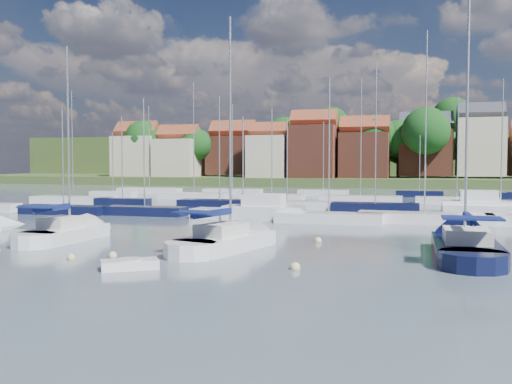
% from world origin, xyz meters
% --- Properties ---
extents(ground, '(260.00, 260.00, 0.00)m').
position_xyz_m(ground, '(0.00, 40.00, 0.00)').
color(ground, '#43515B').
rests_on(ground, ground).
extents(sailboat_left, '(2.89, 9.92, 13.46)m').
position_xyz_m(sailboat_left, '(-13.96, 4.48, 0.36)').
color(sailboat_left, white).
rests_on(sailboat_left, ground).
extents(sailboat_centre, '(5.45, 10.97, 14.46)m').
position_xyz_m(sailboat_centre, '(-2.56, 3.82, 0.36)').
color(sailboat_centre, white).
rests_on(sailboat_centre, ground).
extents(sailboat_navy, '(3.36, 12.25, 16.89)m').
position_xyz_m(sailboat_navy, '(10.15, 5.40, 0.35)').
color(sailboat_navy, black).
rests_on(sailboat_navy, ground).
extents(tender, '(2.86, 2.47, 0.57)m').
position_xyz_m(tender, '(-5.28, -4.22, 0.22)').
color(tender, white).
rests_on(tender, ground).
extents(buoy_b, '(0.47, 0.47, 0.47)m').
position_xyz_m(buoy_b, '(-9.46, -2.67, 0.00)').
color(buoy_b, beige).
rests_on(buoy_b, ground).
extents(buoy_c, '(0.46, 0.46, 0.46)m').
position_xyz_m(buoy_c, '(-7.71, -1.55, 0.00)').
color(buoy_c, beige).
rests_on(buoy_c, ground).
extents(buoy_d, '(0.50, 0.50, 0.50)m').
position_xyz_m(buoy_d, '(2.22, -2.20, 0.00)').
color(buoy_d, beige).
rests_on(buoy_d, ground).
extents(buoy_e, '(0.45, 0.45, 0.45)m').
position_xyz_m(buoy_e, '(1.71, 7.15, 0.00)').
color(buoy_e, beige).
rests_on(buoy_e, ground).
extents(marina_field, '(79.62, 41.41, 15.93)m').
position_xyz_m(marina_field, '(1.91, 35.15, 0.43)').
color(marina_field, white).
rests_on(marina_field, ground).
extents(far_shore_town, '(212.46, 90.00, 22.27)m').
position_xyz_m(far_shore_town, '(2.23, 132.67, 4.61)').
color(far_shore_town, '#445A2D').
rests_on(far_shore_town, ground).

